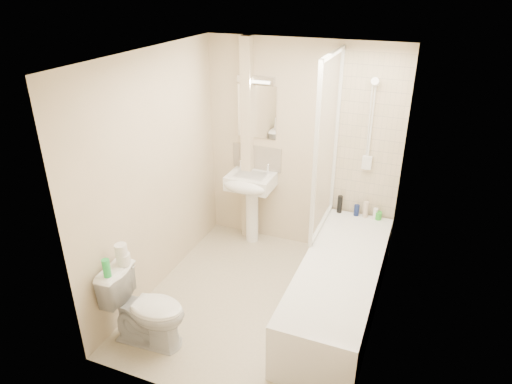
% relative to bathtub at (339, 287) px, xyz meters
% --- Properties ---
extents(floor, '(2.50, 2.50, 0.00)m').
position_rel_bathtub_xyz_m(floor, '(-0.75, -0.16, -0.29)').
color(floor, beige).
rests_on(floor, ground).
extents(wall_back, '(2.20, 0.02, 2.40)m').
position_rel_bathtub_xyz_m(wall_back, '(-0.75, 1.09, 0.91)').
color(wall_back, beige).
rests_on(wall_back, ground).
extents(wall_left, '(0.02, 2.50, 2.40)m').
position_rel_bathtub_xyz_m(wall_left, '(-1.85, -0.16, 0.91)').
color(wall_left, beige).
rests_on(wall_left, ground).
extents(wall_right, '(0.02, 2.50, 2.40)m').
position_rel_bathtub_xyz_m(wall_right, '(0.35, -0.16, 0.91)').
color(wall_right, beige).
rests_on(wall_right, ground).
extents(ceiling, '(2.20, 2.50, 0.02)m').
position_rel_bathtub_xyz_m(ceiling, '(-0.75, -0.16, 2.11)').
color(ceiling, white).
rests_on(ceiling, wall_back).
extents(tile_back, '(0.70, 0.01, 1.75)m').
position_rel_bathtub_xyz_m(tile_back, '(0.00, 1.08, 1.14)').
color(tile_back, beige).
rests_on(tile_back, wall_back).
extents(tile_right, '(0.01, 2.10, 1.75)m').
position_rel_bathtub_xyz_m(tile_right, '(0.34, 0.00, 1.14)').
color(tile_right, beige).
rests_on(tile_right, wall_right).
extents(pipe_boxing, '(0.12, 0.12, 2.40)m').
position_rel_bathtub_xyz_m(pipe_boxing, '(-1.37, 1.03, 0.91)').
color(pipe_boxing, beige).
rests_on(pipe_boxing, ground).
extents(splashback, '(0.60, 0.02, 0.30)m').
position_rel_bathtub_xyz_m(splashback, '(-1.27, 1.08, 0.74)').
color(splashback, beige).
rests_on(splashback, wall_back).
extents(mirror, '(0.46, 0.01, 0.60)m').
position_rel_bathtub_xyz_m(mirror, '(-1.27, 1.08, 1.29)').
color(mirror, white).
rests_on(mirror, wall_back).
extents(strip_light, '(0.42, 0.07, 0.07)m').
position_rel_bathtub_xyz_m(strip_light, '(-1.27, 1.05, 1.66)').
color(strip_light, silver).
rests_on(strip_light, wall_back).
extents(bathtub, '(0.70, 2.10, 0.55)m').
position_rel_bathtub_xyz_m(bathtub, '(0.00, 0.00, 0.00)').
color(bathtub, white).
rests_on(bathtub, ground).
extents(shower_screen, '(0.04, 0.92, 1.80)m').
position_rel_bathtub_xyz_m(shower_screen, '(-0.35, 0.64, 1.16)').
color(shower_screen, white).
rests_on(shower_screen, bathtub).
extents(shower_fixture, '(0.10, 0.16, 0.99)m').
position_rel_bathtub_xyz_m(shower_fixture, '(-0.00, 1.03, 1.26)').
color(shower_fixture, white).
rests_on(shower_fixture, wall_back).
extents(pedestal_sink, '(0.52, 0.48, 1.01)m').
position_rel_bathtub_xyz_m(pedestal_sink, '(-1.27, 0.85, 0.42)').
color(pedestal_sink, white).
rests_on(pedestal_sink, ground).
extents(bottle_black_a, '(0.06, 0.06, 0.20)m').
position_rel_bathtub_xyz_m(bottle_black_a, '(-0.24, 1.00, 0.36)').
color(bottle_black_a, black).
rests_on(bottle_black_a, bathtub).
extents(bottle_blue, '(0.06, 0.06, 0.13)m').
position_rel_bathtub_xyz_m(bottle_blue, '(-0.05, 1.00, 0.32)').
color(bottle_blue, navy).
rests_on(bottle_blue, bathtub).
extents(bottle_cream, '(0.06, 0.06, 0.18)m').
position_rel_bathtub_xyz_m(bottle_cream, '(0.05, 1.00, 0.35)').
color(bottle_cream, beige).
rests_on(bottle_cream, bathtub).
extents(bottle_white_b, '(0.05, 0.05, 0.12)m').
position_rel_bathtub_xyz_m(bottle_white_b, '(0.16, 1.00, 0.32)').
color(bottle_white_b, white).
rests_on(bottle_white_b, bathtub).
extents(bottle_green, '(0.07, 0.07, 0.09)m').
position_rel_bathtub_xyz_m(bottle_green, '(0.19, 1.00, 0.30)').
color(bottle_green, green).
rests_on(bottle_green, bathtub).
extents(toilet, '(0.48, 0.75, 0.72)m').
position_rel_bathtub_xyz_m(toilet, '(-1.47, -1.01, 0.07)').
color(toilet, white).
rests_on(toilet, ground).
extents(toilet_roll_lower, '(0.12, 0.12, 0.10)m').
position_rel_bathtub_xyz_m(toilet_roll_lower, '(-1.70, -0.94, 0.48)').
color(toilet_roll_lower, white).
rests_on(toilet_roll_lower, toilet).
extents(toilet_roll_upper, '(0.11, 0.11, 0.10)m').
position_rel_bathtub_xyz_m(toilet_roll_upper, '(-1.71, -0.95, 0.57)').
color(toilet_roll_upper, white).
rests_on(toilet_roll_upper, toilet_roll_lower).
extents(green_bottle, '(0.06, 0.06, 0.16)m').
position_rel_bathtub_xyz_m(green_bottle, '(-1.71, -1.14, 0.51)').
color(green_bottle, green).
rests_on(green_bottle, toilet).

